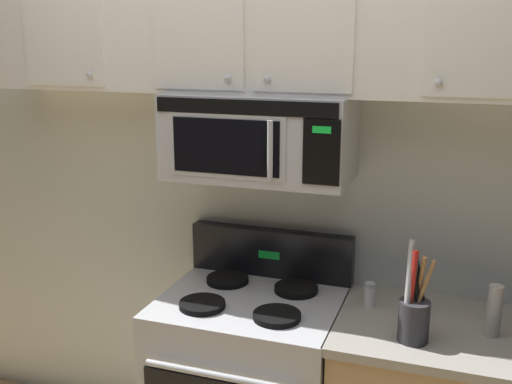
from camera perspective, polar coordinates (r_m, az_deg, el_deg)
back_wall at (r=2.78m, az=2.03°, el=1.44°), size 5.20×0.10×2.70m
over_range_microwave at (r=2.51m, az=0.37°, el=5.26°), size 0.76×0.43×0.35m
upper_cabinets at (r=2.51m, az=0.64°, el=15.58°), size 2.50×0.36×0.55m
utensil_crock_charcoal at (r=2.29m, az=14.67°, el=-10.95°), size 0.12×0.11×0.38m
salt_shaker at (r=2.55m, az=10.64°, el=-9.48°), size 0.05×0.05×0.10m
pepper_mill at (r=2.42m, az=21.53°, el=-10.36°), size 0.05×0.05×0.20m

